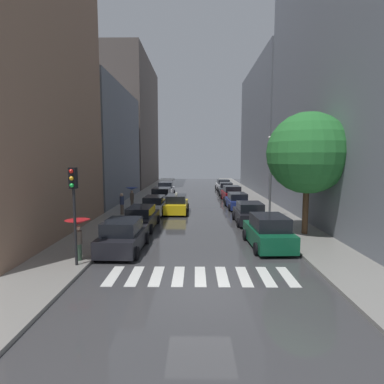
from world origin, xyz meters
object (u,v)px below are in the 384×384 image
(parked_car_left_third, at_px, (155,205))
(traffic_light_left_corner, at_px, (74,195))
(taxi_midroad, at_px, (176,204))
(pedestrian_near_tree, at_px, (132,193))
(parked_car_left_fourth, at_px, (162,196))
(parked_car_left_fifth, at_px, (166,190))
(parked_car_right_fourth, at_px, (232,194))
(pedestrian_by_kerb, at_px, (122,203))
(parked_car_right_fifth, at_px, (226,189))
(parked_car_right_nearest, at_px, (268,232))
(lamp_post_right, at_px, (271,171))
(parked_car_right_second, at_px, (249,214))
(pedestrian_foreground, at_px, (78,230))
(parked_car_right_third, at_px, (237,201))
(parked_car_left_nearest, at_px, (123,236))
(parked_car_left_second, at_px, (142,218))
(street_tree_right, at_px, (308,153))
(parked_car_right_sixth, at_px, (223,185))

(parked_car_left_third, xyz_separation_m, traffic_light_left_corner, (-1.69, -13.61, 2.56))
(taxi_midroad, relative_size, pedestrian_near_tree, 2.25)
(parked_car_left_fourth, height_order, parked_car_left_fifth, parked_car_left_fifth)
(parked_car_right_fourth, height_order, taxi_midroad, taxi_midroad)
(parked_car_left_third, relative_size, parked_car_left_fifth, 1.13)
(parked_car_right_fourth, distance_m, traffic_light_left_corner, 23.66)
(pedestrian_by_kerb, bearing_deg, parked_car_left_fifth, -81.86)
(parked_car_right_fifth, distance_m, traffic_light_left_corner, 29.28)
(parked_car_right_nearest, xyz_separation_m, lamp_post_right, (1.78, 7.25, 3.01))
(parked_car_right_second, distance_m, pedestrian_by_kerb, 10.49)
(parked_car_left_fifth, xyz_separation_m, parked_car_right_second, (7.72, -16.26, -0.09))
(taxi_midroad, bearing_deg, parked_car_left_fourth, 20.35)
(parked_car_right_second, xyz_separation_m, pedestrian_foreground, (-9.39, -8.83, 0.84))
(parked_car_left_fifth, bearing_deg, pedestrian_by_kerb, 170.19)
(parked_car_right_third, bearing_deg, taxi_midroad, 110.89)
(parked_car_left_nearest, relative_size, parked_car_left_fourth, 0.92)
(parked_car_left_nearest, xyz_separation_m, pedestrian_foreground, (-1.63, -1.88, 0.79))
(parked_car_left_second, xyz_separation_m, traffic_light_left_corner, (-1.54, -7.78, 2.55))
(pedestrian_foreground, relative_size, pedestrian_near_tree, 0.98)
(parked_car_left_third, xyz_separation_m, parked_car_right_third, (7.52, 2.55, -0.01))
(street_tree_right, bearing_deg, parked_car_left_nearest, -162.46)
(parked_car_left_third, height_order, traffic_light_left_corner, traffic_light_left_corner)
(lamp_post_right, bearing_deg, parked_car_right_third, 107.88)
(parked_car_right_fourth, relative_size, parked_car_right_sixth, 0.96)
(parked_car_right_second, bearing_deg, taxi_midroad, 52.56)
(parked_car_right_sixth, height_order, lamp_post_right, lamp_post_right)
(parked_car_left_third, height_order, pedestrian_near_tree, pedestrian_near_tree)
(parked_car_left_nearest, relative_size, lamp_post_right, 0.68)
(parked_car_right_sixth, bearing_deg, parked_car_right_third, 177.95)
(parked_car_left_fourth, relative_size, street_tree_right, 0.62)
(parked_car_left_second, height_order, parked_car_right_fifth, parked_car_right_fifth)
(parked_car_right_second, xyz_separation_m, street_tree_right, (2.83, -3.60, 4.39))
(parked_car_left_third, distance_m, parked_car_right_nearest, 12.70)
(parked_car_right_nearest, height_order, parked_car_right_fifth, parked_car_right_nearest)
(parked_car_left_third, height_order, parked_car_left_fifth, parked_car_left_fifth)
(pedestrian_foreground, bearing_deg, pedestrian_by_kerb, 176.47)
(parked_car_left_fourth, bearing_deg, pedestrian_near_tree, 148.32)
(parked_car_right_third, relative_size, taxi_midroad, 1.00)
(pedestrian_near_tree, bearing_deg, parked_car_right_sixth, -81.57)
(parked_car_left_second, bearing_deg, street_tree_right, -98.30)
(parked_car_left_nearest, bearing_deg, parked_car_right_second, -46.65)
(parked_car_left_fourth, distance_m, parked_car_right_third, 8.04)
(parked_car_left_third, relative_size, pedestrian_foreground, 2.46)
(parked_car_right_third, height_order, street_tree_right, street_tree_right)
(parked_car_left_second, xyz_separation_m, parked_car_left_fourth, (0.17, 11.28, 0.07))
(parked_car_right_sixth, relative_size, taxi_midroad, 1.03)
(parked_car_left_third, distance_m, parked_car_left_fifth, 12.15)
(parked_car_right_second, height_order, traffic_light_left_corner, traffic_light_left_corner)
(parked_car_left_third, relative_size, pedestrian_near_tree, 2.40)
(parked_car_right_nearest, xyz_separation_m, street_tree_right, (2.85, 2.52, 4.31))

